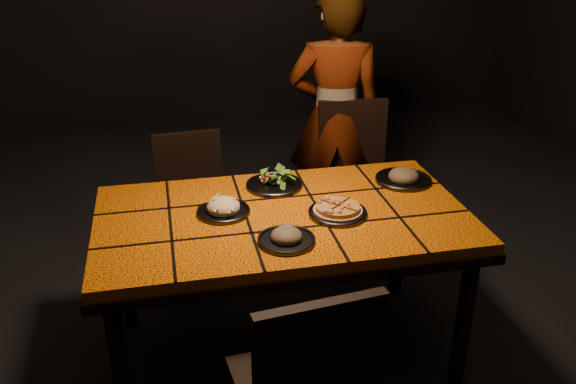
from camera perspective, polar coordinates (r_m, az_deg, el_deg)
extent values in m
cube|color=black|center=(3.07, -0.45, -14.88)|extent=(6.00, 7.00, 0.04)
cube|color=orange|center=(2.65, -0.50, -2.45)|extent=(1.60, 0.90, 0.05)
cube|color=black|center=(2.67, -0.50, -3.30)|extent=(1.62, 0.92, 0.04)
cylinder|color=black|center=(2.54, -15.42, -15.76)|extent=(0.07, 0.07, 0.66)
cylinder|color=black|center=(2.79, 16.10, -11.56)|extent=(0.07, 0.07, 0.66)
cylinder|color=black|center=(3.14, -14.99, -7.01)|extent=(0.07, 0.07, 0.66)
cylinder|color=black|center=(3.35, 10.39, -4.35)|extent=(0.07, 0.07, 0.66)
cube|color=black|center=(1.92, 3.00, -15.92)|extent=(0.42, 0.09, 0.46)
cube|color=black|center=(3.42, -8.69, -2.20)|extent=(0.40, 0.40, 0.04)
cube|color=black|center=(3.48, -9.34, 2.32)|extent=(0.38, 0.06, 0.41)
cylinder|color=black|center=(3.37, -10.65, -6.83)|extent=(0.03, 0.03, 0.38)
cylinder|color=black|center=(3.41, -5.54, -6.16)|extent=(0.03, 0.03, 0.38)
cylinder|color=black|center=(3.64, -11.21, -4.38)|extent=(0.03, 0.03, 0.38)
cylinder|color=black|center=(3.67, -6.48, -3.78)|extent=(0.03, 0.03, 0.38)
cube|color=black|center=(3.65, 6.42, 0.52)|extent=(0.46, 0.46, 0.04)
cube|color=black|center=(3.72, 6.00, 5.20)|extent=(0.42, 0.08, 0.46)
cylinder|color=black|center=(3.57, 4.15, -4.13)|extent=(0.04, 0.04, 0.43)
cylinder|color=black|center=(3.64, 9.40, -3.80)|extent=(0.04, 0.04, 0.43)
cylinder|color=black|center=(3.86, 3.29, -1.71)|extent=(0.04, 0.04, 0.43)
cylinder|color=black|center=(3.93, 8.16, -1.45)|extent=(0.04, 0.04, 0.43)
imported|color=brown|center=(3.74, 4.43, 6.86)|extent=(0.64, 0.49, 1.58)
cylinder|color=#37373C|center=(2.63, 4.67, -2.01)|extent=(0.25, 0.25, 0.01)
torus|color=#37373C|center=(2.63, 4.67, -1.85)|extent=(0.26, 0.26, 0.01)
cylinder|color=tan|center=(2.63, 4.68, -1.76)|extent=(0.30, 0.30, 0.01)
cylinder|color=gold|center=(2.62, 4.69, -1.46)|extent=(0.27, 0.27, 0.02)
cylinder|color=#37373C|center=(2.65, -6.05, -1.88)|extent=(0.23, 0.23, 0.01)
torus|color=#37373C|center=(2.65, -6.06, -1.72)|extent=(0.23, 0.23, 0.01)
ellipsoid|color=tan|center=(2.64, -6.08, -1.39)|extent=(0.14, 0.14, 0.08)
cylinder|color=#37373C|center=(2.89, -1.30, 0.62)|extent=(0.27, 0.27, 0.01)
torus|color=#37373C|center=(2.88, -1.30, 0.76)|extent=(0.27, 0.27, 0.01)
cylinder|color=#37373C|center=(2.42, -0.15, -4.58)|extent=(0.23, 0.23, 0.01)
torus|color=#37373C|center=(2.41, -0.15, -4.41)|extent=(0.23, 0.23, 0.01)
ellipsoid|color=brown|center=(2.40, -0.15, -4.06)|extent=(0.14, 0.14, 0.08)
cylinder|color=#37373C|center=(3.00, 10.74, 1.10)|extent=(0.27, 0.27, 0.01)
torus|color=#37373C|center=(2.99, 10.75, 1.24)|extent=(0.27, 0.27, 0.01)
ellipsoid|color=brown|center=(2.99, 10.78, 1.60)|extent=(0.16, 0.16, 0.09)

